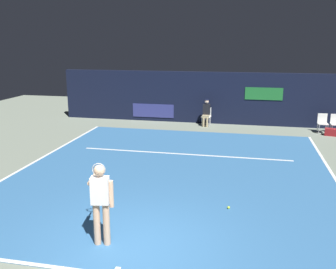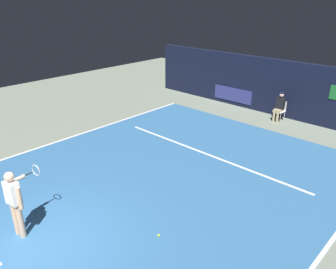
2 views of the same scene
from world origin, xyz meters
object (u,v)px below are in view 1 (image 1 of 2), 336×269
at_px(tennis_player, 101,200).
at_px(line_judge_on_chair, 206,112).
at_px(courtside_chair_far, 323,122).
at_px(tennis_ball, 229,207).
at_px(equipment_bag, 335,132).
at_px(courtside_chair_near, 336,123).

height_order(tennis_player, line_judge_on_chair, tennis_player).
height_order(tennis_player, courtside_chair_far, tennis_player).
relative_size(courtside_chair_far, tennis_ball, 12.94).
xyz_separation_m(courtside_chair_far, tennis_ball, (-3.76, -9.02, -0.46)).
distance_m(courtside_chair_far, tennis_ball, 9.79).
xyz_separation_m(line_judge_on_chair, equipment_bag, (5.82, -0.85, -0.53)).
distance_m(courtside_chair_far, equipment_bag, 0.77).
xyz_separation_m(line_judge_on_chair, courtside_chair_near, (5.92, -0.35, -0.18)).
bearing_deg(courtside_chair_near, line_judge_on_chair, 176.64).
xyz_separation_m(tennis_player, tennis_ball, (2.47, 2.20, -0.94)).
relative_size(courtside_chair_near, equipment_bag, 1.05).
bearing_deg(tennis_player, line_judge_on_chair, 85.74).
relative_size(line_judge_on_chair, courtside_chair_near, 1.50).
distance_m(tennis_player, line_judge_on_chair, 11.60).
height_order(courtside_chair_near, equipment_bag, courtside_chair_near).
bearing_deg(line_judge_on_chair, tennis_ball, -80.23).
height_order(line_judge_on_chair, courtside_chair_far, line_judge_on_chair).
distance_m(courtside_chair_near, tennis_ball, 10.00).
bearing_deg(courtside_chair_near, equipment_bag, -100.89).
height_order(line_judge_on_chair, tennis_ball, line_judge_on_chair).
bearing_deg(equipment_bag, courtside_chair_near, 91.37).
relative_size(tennis_player, tennis_ball, 25.44).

